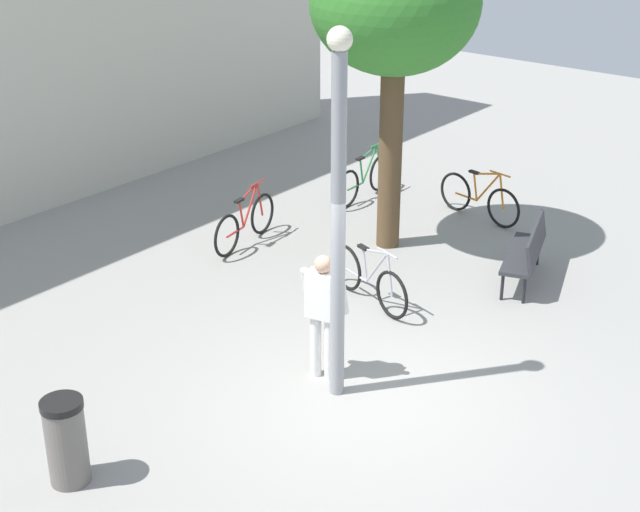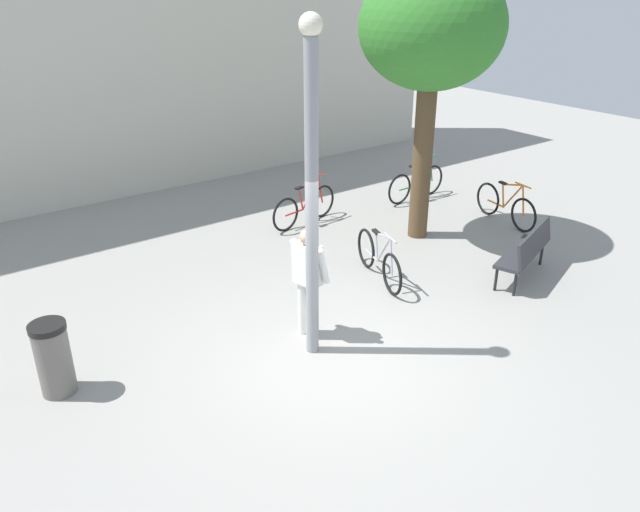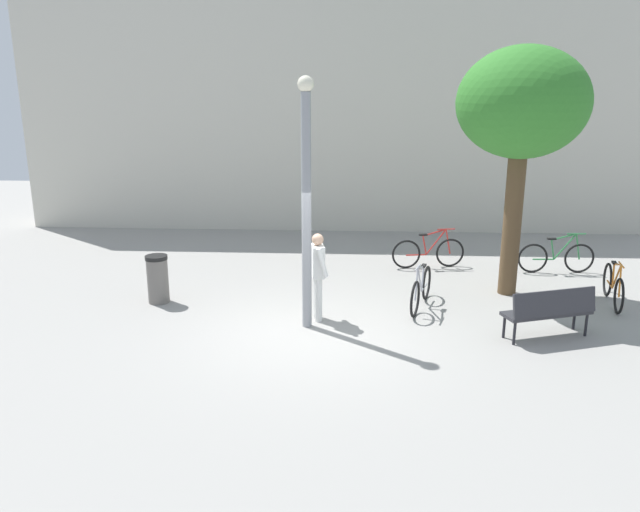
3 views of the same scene
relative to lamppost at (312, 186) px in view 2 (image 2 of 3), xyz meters
The scene contains 11 objects.
ground_plane 2.46m from the lamppost, 70.84° to the right, with size 36.00×36.00×0.00m, color gray.
building_facade 8.95m from the lamppost, 89.16° to the left, with size 18.73×2.00×7.44m, color beige.
lamppost is the anchor object (origin of this frame).
person_by_lamppost 1.51m from the lamppost, 63.41° to the left, with size 0.37×0.62×1.67m.
park_bench 4.66m from the lamppost, ahead, with size 1.67×0.97×0.92m.
plaza_tree 4.87m from the lamppost, 27.23° to the left, with size 2.60×2.60×5.08m.
bicycle_green 7.05m from the lamppost, 33.37° to the left, with size 1.81×0.14×0.97m.
bicycle_red 5.21m from the lamppost, 56.22° to the left, with size 1.79×0.38×0.97m.
bicycle_orange 6.60m from the lamppost, 14.09° to the left, with size 0.38×1.79×0.97m.
bicycle_silver 3.19m from the lamppost, 26.80° to the left, with size 0.60×1.74×0.97m.
trash_bin 3.85m from the lamppost, 160.04° to the left, with size 0.45×0.45×0.99m.
Camera 2 is at (-4.40, -5.60, 4.86)m, focal length 34.67 mm.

